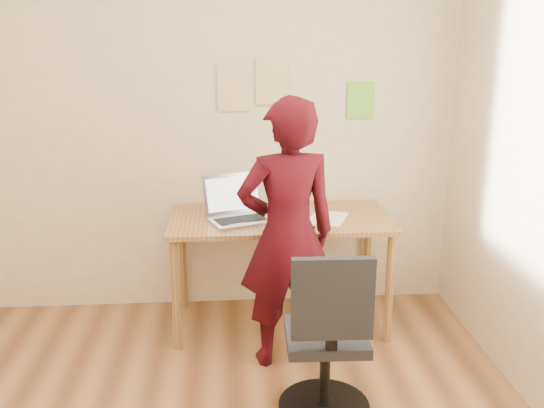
{
  "coord_description": "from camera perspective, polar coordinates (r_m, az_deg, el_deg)",
  "views": [
    {
      "loc": [
        0.22,
        -2.28,
        1.88
      ],
      "look_at": [
        0.45,
        0.95,
        0.95
      ],
      "focal_mm": 40.0,
      "sensor_mm": 36.0,
      "label": 1
    }
  ],
  "objects": [
    {
      "name": "wall_note_right",
      "position": [
        4.14,
        8.35,
        9.64
      ],
      "size": [
        0.18,
        0.0,
        0.24
      ],
      "primitive_type": "cube",
      "color": "#71CD2E",
      "rests_on": "room"
    },
    {
      "name": "office_chair",
      "position": [
        3.06,
        5.22,
        -13.27
      ],
      "size": [
        0.47,
        0.47,
        0.9
      ],
      "rotation": [
        0.0,
        0.0,
        -0.03
      ],
      "color": "black",
      "rests_on": "ground"
    },
    {
      "name": "paper_sheet",
      "position": [
        3.84,
        5.27,
        -1.31
      ],
      "size": [
        0.31,
        0.37,
        0.0
      ],
      "primitive_type": "cube",
      "rotation": [
        0.0,
        0.0,
        -0.38
      ],
      "color": "white",
      "rests_on": "desk"
    },
    {
      "name": "wall_note_left",
      "position": [
        4.03,
        -3.67,
        10.83
      ],
      "size": [
        0.21,
        0.0,
        0.3
      ],
      "primitive_type": "cube",
      "color": "#D3B57E",
      "rests_on": "room"
    },
    {
      "name": "room",
      "position": [
        2.35,
        -9.39,
        2.74
      ],
      "size": [
        3.58,
        3.58,
        2.78
      ],
      "color": "brown",
      "rests_on": "ground"
    },
    {
      "name": "person",
      "position": [
        3.39,
        1.44,
        -2.92
      ],
      "size": [
        0.62,
        0.46,
        1.56
      ],
      "primitive_type": "imported",
      "rotation": [
        0.0,
        0.0,
        3.3
      ],
      "color": "#38070E",
      "rests_on": "ground"
    },
    {
      "name": "laptop",
      "position": [
        3.79,
        -3.28,
        -0.65
      ],
      "size": [
        0.46,
        0.44,
        0.26
      ],
      "rotation": [
        0.0,
        0.0,
        0.37
      ],
      "color": "#B8B9C0",
      "rests_on": "desk"
    },
    {
      "name": "phone",
      "position": [
        3.66,
        2.98,
        -2.06
      ],
      "size": [
        0.13,
        0.15,
        0.01
      ],
      "rotation": [
        0.0,
        0.0,
        0.6
      ],
      "color": "black",
      "rests_on": "desk"
    },
    {
      "name": "desk",
      "position": [
        3.87,
        0.73,
        -2.44
      ],
      "size": [
        1.4,
        0.7,
        0.74
      ],
      "color": "olive",
      "rests_on": "ground"
    },
    {
      "name": "wall_note_mid",
      "position": [
        4.04,
        -0.03,
        11.46
      ],
      "size": [
        0.21,
        0.0,
        0.3
      ],
      "primitive_type": "cube",
      "color": "#D3B57E",
      "rests_on": "room"
    }
  ]
}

